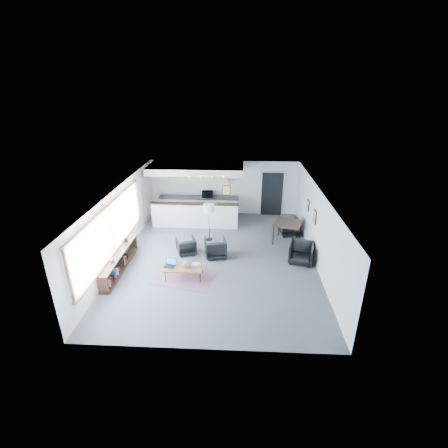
{
  "coord_description": "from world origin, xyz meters",
  "views": [
    {
      "loc": [
        0.78,
        -10.46,
        5.95
      ],
      "look_at": [
        0.21,
        0.4,
        1.19
      ],
      "focal_mm": 26.0,
      "sensor_mm": 36.0,
      "label": 1
    }
  ],
  "objects_px": {
    "coffee_table": "(184,268)",
    "dining_chair_far": "(289,227)",
    "ceramic_pot": "(186,264)",
    "dining_chair_near": "(301,253)",
    "microwave": "(207,194)",
    "laptop": "(171,264)",
    "book_stack": "(196,265)",
    "dining_table": "(288,225)",
    "armchair_right": "(216,247)",
    "armchair_left": "(186,245)",
    "floor_lamp": "(209,209)"
  },
  "relations": [
    {
      "from": "laptop",
      "to": "dining_chair_far",
      "type": "relative_size",
      "value": 0.6
    },
    {
      "from": "armchair_left",
      "to": "microwave",
      "type": "distance_m",
      "value": 3.98
    },
    {
      "from": "armchair_left",
      "to": "floor_lamp",
      "type": "height_order",
      "value": "floor_lamp"
    },
    {
      "from": "armchair_left",
      "to": "armchair_right",
      "type": "bearing_deg",
      "value": 149.8
    },
    {
      "from": "coffee_table",
      "to": "armchair_left",
      "type": "distance_m",
      "value": 1.65
    },
    {
      "from": "ceramic_pot",
      "to": "laptop",
      "type": "bearing_deg",
      "value": 168.48
    },
    {
      "from": "coffee_table",
      "to": "microwave",
      "type": "bearing_deg",
      "value": 87.82
    },
    {
      "from": "floor_lamp",
      "to": "microwave",
      "type": "distance_m",
      "value": 2.7
    },
    {
      "from": "coffee_table",
      "to": "dining_chair_far",
      "type": "distance_m",
      "value": 5.28
    },
    {
      "from": "laptop",
      "to": "microwave",
      "type": "bearing_deg",
      "value": 96.89
    },
    {
      "from": "laptop",
      "to": "dining_chair_far",
      "type": "distance_m",
      "value": 5.59
    },
    {
      "from": "coffee_table",
      "to": "dining_chair_near",
      "type": "xyz_separation_m",
      "value": [
        4.01,
        1.21,
        -0.02
      ]
    },
    {
      "from": "ceramic_pot",
      "to": "dining_chair_near",
      "type": "height_order",
      "value": "dining_chair_near"
    },
    {
      "from": "book_stack",
      "to": "dining_table",
      "type": "bearing_deg",
      "value": 39.33
    },
    {
      "from": "floor_lamp",
      "to": "dining_chair_near",
      "type": "distance_m",
      "value": 3.95
    },
    {
      "from": "coffee_table",
      "to": "dining_chair_far",
      "type": "bearing_deg",
      "value": 42.8
    },
    {
      "from": "armchair_right",
      "to": "dining_chair_far",
      "type": "distance_m",
      "value": 3.63
    },
    {
      "from": "armchair_left",
      "to": "floor_lamp",
      "type": "xyz_separation_m",
      "value": [
        0.76,
        1.22,
        1.0
      ]
    },
    {
      "from": "ceramic_pot",
      "to": "armchair_right",
      "type": "relative_size",
      "value": 0.34
    },
    {
      "from": "coffee_table",
      "to": "ceramic_pot",
      "type": "bearing_deg",
      "value": -29.97
    },
    {
      "from": "dining_chair_far",
      "to": "microwave",
      "type": "distance_m",
      "value": 4.21
    },
    {
      "from": "armchair_right",
      "to": "microwave",
      "type": "xyz_separation_m",
      "value": [
        -0.69,
        4.05,
        0.72
      ]
    },
    {
      "from": "laptop",
      "to": "book_stack",
      "type": "distance_m",
      "value": 0.84
    },
    {
      "from": "dining_chair_near",
      "to": "dining_chair_far",
      "type": "distance_m",
      "value": 2.36
    },
    {
      "from": "coffee_table",
      "to": "armchair_right",
      "type": "bearing_deg",
      "value": 58.0
    },
    {
      "from": "floor_lamp",
      "to": "laptop",
      "type": "bearing_deg",
      "value": -109.93
    },
    {
      "from": "dining_table",
      "to": "dining_chair_far",
      "type": "distance_m",
      "value": 0.9
    },
    {
      "from": "armchair_left",
      "to": "dining_chair_far",
      "type": "distance_m",
      "value": 4.52
    },
    {
      "from": "coffee_table",
      "to": "microwave",
      "type": "relative_size",
      "value": 2.38
    },
    {
      "from": "laptop",
      "to": "microwave",
      "type": "relative_size",
      "value": 0.79
    },
    {
      "from": "microwave",
      "to": "laptop",
      "type": "bearing_deg",
      "value": -101.78
    },
    {
      "from": "dining_table",
      "to": "dining_chair_near",
      "type": "relative_size",
      "value": 1.82
    },
    {
      "from": "ceramic_pot",
      "to": "floor_lamp",
      "type": "relative_size",
      "value": 0.17
    },
    {
      "from": "book_stack",
      "to": "coffee_table",
      "type": "bearing_deg",
      "value": -169.84
    },
    {
      "from": "book_stack",
      "to": "microwave",
      "type": "distance_m",
      "value": 5.49
    },
    {
      "from": "floor_lamp",
      "to": "coffee_table",
      "type": "bearing_deg",
      "value": -101.18
    },
    {
      "from": "book_stack",
      "to": "armchair_left",
      "type": "bearing_deg",
      "value": 110.25
    },
    {
      "from": "laptop",
      "to": "dining_table",
      "type": "xyz_separation_m",
      "value": [
        4.17,
        2.74,
        0.3
      ]
    },
    {
      "from": "ceramic_pot",
      "to": "dining_chair_near",
      "type": "relative_size",
      "value": 0.37
    },
    {
      "from": "floor_lamp",
      "to": "dining_chair_near",
      "type": "height_order",
      "value": "floor_lamp"
    },
    {
      "from": "laptop",
      "to": "armchair_right",
      "type": "xyz_separation_m",
      "value": [
        1.38,
        1.41,
        -0.09
      ]
    },
    {
      "from": "book_stack",
      "to": "armchair_right",
      "type": "height_order",
      "value": "armchair_right"
    },
    {
      "from": "coffee_table",
      "to": "dining_chair_near",
      "type": "height_order",
      "value": "dining_chair_near"
    },
    {
      "from": "coffee_table",
      "to": "dining_chair_far",
      "type": "xyz_separation_m",
      "value": [
        3.9,
        3.57,
        -0.03
      ]
    },
    {
      "from": "floor_lamp",
      "to": "microwave",
      "type": "xyz_separation_m",
      "value": [
        -0.32,
        2.67,
        -0.24
      ]
    },
    {
      "from": "dining_chair_near",
      "to": "microwave",
      "type": "xyz_separation_m",
      "value": [
        -3.77,
        4.31,
        0.75
      ]
    },
    {
      "from": "laptop",
      "to": "floor_lamp",
      "type": "height_order",
      "value": "floor_lamp"
    },
    {
      "from": "book_stack",
      "to": "armchair_right",
      "type": "distance_m",
      "value": 1.5
    },
    {
      "from": "dining_chair_near",
      "to": "microwave",
      "type": "distance_m",
      "value": 5.78
    },
    {
      "from": "ceramic_pot",
      "to": "armchair_left",
      "type": "height_order",
      "value": "armchair_left"
    }
  ]
}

